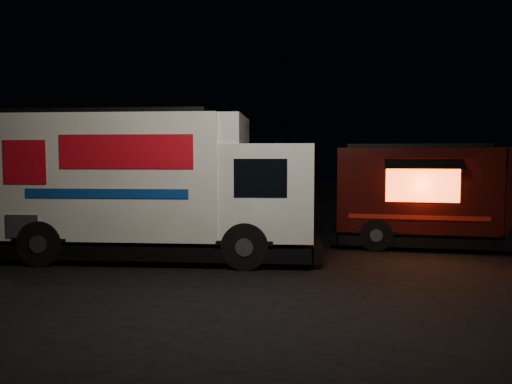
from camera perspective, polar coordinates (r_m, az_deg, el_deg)
name	(u,v)px	position (r m, az deg, el deg)	size (l,w,h in m)	color
ground	(256,265)	(11.36, 0.03, -8.33)	(80.00, 80.00, 0.00)	black
white_truck	(159,185)	(12.25, -11.03, 0.81)	(7.76, 2.65, 3.52)	white
red_truck	(444,196)	(14.36, 20.73, -0.41)	(5.96, 2.19, 2.77)	#35090C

